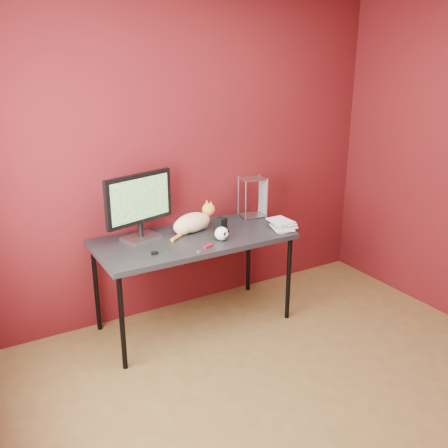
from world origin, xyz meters
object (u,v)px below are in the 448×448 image
speaker (220,226)px  book_stack (275,179)px  monitor (139,203)px  skull_mug (222,234)px  desk (194,243)px  cat (193,222)px

speaker → book_stack: size_ratio=0.14×
monitor → skull_mug: (0.51, -0.33, -0.23)m
speaker → desk: bearing=150.7°
skull_mug → book_stack: book_stack is taller
skull_mug → book_stack: 0.60m
skull_mug → speaker: 0.17m
desk → monitor: (-0.36, 0.16, 0.33)m
cat → skull_mug: (0.10, -0.28, -0.02)m
desk → monitor: monitor is taller
speaker → cat: bearing=119.3°
monitor → skull_mug: 0.65m
skull_mug → speaker: speaker is taller
cat → speaker: cat is taller
skull_mug → speaker: size_ratio=0.98×
desk → skull_mug: (0.15, -0.17, 0.10)m
cat → desk: bearing=-126.0°
cat → book_stack: bearing=-35.8°
desk → monitor: 0.52m
speaker → book_stack: 0.56m
desk → skull_mug: bearing=-48.6°
monitor → speaker: (0.59, -0.18, -0.23)m
monitor → cat: 0.46m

